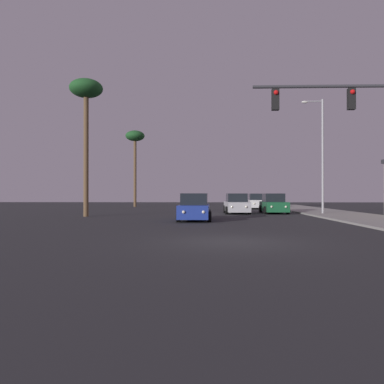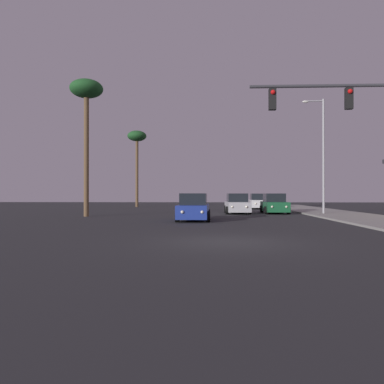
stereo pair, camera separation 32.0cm
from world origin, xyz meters
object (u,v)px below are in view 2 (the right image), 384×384
car_white (258,202)px  car_silver (237,204)px  car_blue (194,208)px  traffic_light_mast (359,122)px  car_green (274,204)px  palm_tree_near (86,97)px  palm_tree_far (137,141)px  street_lamp (322,150)px

car_white → car_silver: size_ratio=1.00×
car_white → car_silver: 10.45m
car_blue → traffic_light_mast: bearing=137.5°
car_green → traffic_light_mast: size_ratio=0.66×
car_silver → car_green: bearing=-176.2°
car_blue → palm_tree_near: bearing=-23.6°
car_blue → car_silver: size_ratio=1.00×
traffic_light_mast → palm_tree_far: 34.72m
palm_tree_far → palm_tree_near: (0.09, -20.00, 0.32)m
palm_tree_far → palm_tree_near: size_ratio=0.96×
street_lamp → car_green: bearing=149.1°
car_green → palm_tree_near: 17.21m
car_green → car_blue: (-6.49, -8.68, 0.00)m
palm_tree_near → traffic_light_mast: bearing=-35.6°
car_blue → palm_tree_far: bearing=-69.3°
car_green → palm_tree_near: size_ratio=0.43×
car_silver → palm_tree_far: (-11.42, 15.45, 7.62)m
car_green → palm_tree_near: bearing=18.7°
street_lamp → palm_tree_far: bearing=136.3°
car_green → palm_tree_near: palm_tree_near is taller
traffic_light_mast → palm_tree_near: 19.18m
car_green → street_lamp: (3.35, -2.00, 4.36)m
palm_tree_far → palm_tree_near: palm_tree_near is taller
car_green → palm_tree_far: palm_tree_far is taller
car_silver → palm_tree_far: 20.67m
traffic_light_mast → palm_tree_far: palm_tree_far is taller
car_green → car_white: same height
traffic_light_mast → car_green: bearing=92.8°
car_white → street_lamp: size_ratio=0.48×
car_white → traffic_light_mast: bearing=93.7°
car_green → street_lamp: 5.85m
palm_tree_near → car_white: bearing=45.2°
car_green → car_blue: bearing=53.3°
car_blue → palm_tree_near: size_ratio=0.43×
car_white → car_silver: (-3.10, -9.98, 0.00)m
palm_tree_far → car_blue: bearing=-71.3°
car_green → car_blue: same height
car_blue → car_white: bearing=-107.4°
car_white → palm_tree_near: palm_tree_near is taller
traffic_light_mast → palm_tree_near: palm_tree_near is taller
street_lamp → palm_tree_near: (-17.83, -2.86, 3.58)m
street_lamp → car_white: bearing=106.3°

